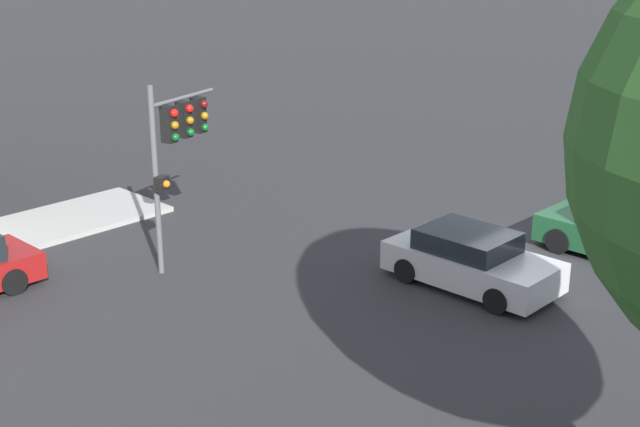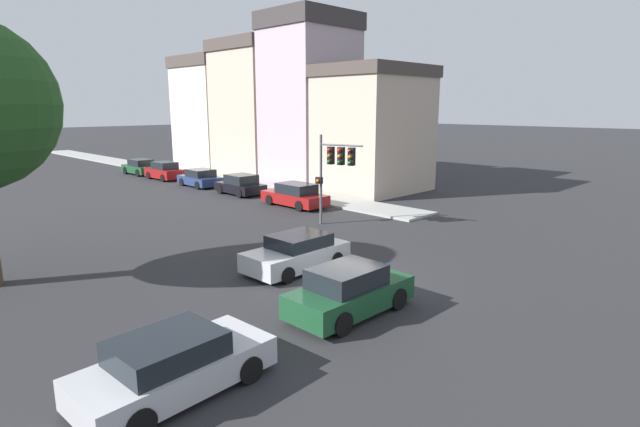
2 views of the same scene
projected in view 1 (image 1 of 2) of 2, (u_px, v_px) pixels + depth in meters
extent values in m
plane|color=#28282B|center=(522.00, 260.00, 23.17)|extent=(300.00, 300.00, 0.00)
cylinder|color=#515456|center=(156.00, 182.00, 21.59)|extent=(0.14, 0.14, 4.74)
cylinder|color=#515456|center=(183.00, 98.00, 21.96)|extent=(0.68, 2.34, 0.10)
cube|color=black|center=(169.00, 124.00, 21.65)|extent=(0.36, 0.36, 0.90)
sphere|color=red|center=(174.00, 113.00, 21.46)|extent=(0.20, 0.20, 0.20)
sphere|color=#99660F|center=(175.00, 125.00, 21.56)|extent=(0.20, 0.20, 0.20)
sphere|color=#0F511E|center=(175.00, 137.00, 21.66)|extent=(0.20, 0.20, 0.20)
cube|color=black|center=(184.00, 120.00, 22.14)|extent=(0.36, 0.36, 0.90)
sphere|color=red|center=(189.00, 108.00, 21.95)|extent=(0.20, 0.20, 0.20)
sphere|color=#99660F|center=(190.00, 120.00, 22.05)|extent=(0.20, 0.20, 0.20)
sphere|color=#0F511E|center=(191.00, 132.00, 22.15)|extent=(0.20, 0.20, 0.20)
cube|color=black|center=(199.00, 115.00, 22.63)|extent=(0.36, 0.36, 0.90)
sphere|color=#590F0F|center=(204.00, 104.00, 22.44)|extent=(0.20, 0.20, 0.20)
sphere|color=#99660F|center=(205.00, 116.00, 22.54)|extent=(0.20, 0.20, 0.20)
sphere|color=#0F511E|center=(205.00, 127.00, 22.64)|extent=(0.20, 0.20, 0.20)
cube|color=black|center=(162.00, 183.00, 21.50)|extent=(0.30, 0.39, 0.35)
sphere|color=orange|center=(166.00, 184.00, 21.43)|extent=(0.18, 0.18, 0.18)
cube|color=#B7B7BC|center=(472.00, 266.00, 21.39)|extent=(4.17, 1.94, 0.71)
cube|color=black|center=(468.00, 241.00, 21.31)|extent=(2.17, 1.70, 0.49)
cylinder|color=black|center=(538.00, 278.00, 21.24)|extent=(0.61, 0.23, 0.61)
cylinder|color=black|center=(497.00, 301.00, 20.01)|extent=(0.61, 0.23, 0.61)
cylinder|color=black|center=(450.00, 251.00, 22.92)|extent=(0.61, 0.23, 0.61)
cylinder|color=black|center=(406.00, 270.00, 21.69)|extent=(0.61, 0.23, 0.61)
cube|color=#194728|center=(619.00, 237.00, 23.18)|extent=(4.13, 1.79, 0.73)
cube|color=black|center=(628.00, 215.00, 22.85)|extent=(2.15, 1.57, 0.60)
cylinder|color=black|center=(558.00, 241.00, 23.51)|extent=(0.69, 0.22, 0.69)
cylinder|color=black|center=(589.00, 226.00, 24.65)|extent=(0.69, 0.22, 0.69)
cylinder|color=black|center=(13.00, 282.00, 21.00)|extent=(0.22, 0.64, 0.64)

